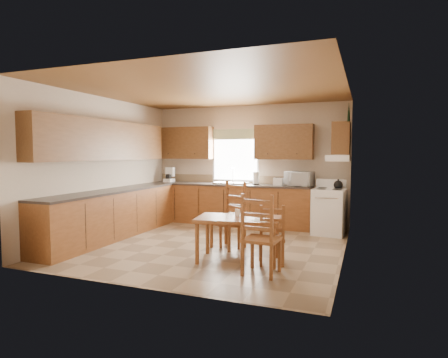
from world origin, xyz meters
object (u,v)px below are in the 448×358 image
(chair_near_left, at_px, (271,234))
(chair_far_left, at_px, (228,215))
(stove, at_px, (329,212))
(microwave, at_px, (299,179))
(dining_table, at_px, (238,239))
(chair_far_right, at_px, (232,220))
(chair_near_right, at_px, (261,234))

(chair_near_left, relative_size, chair_far_left, 0.78)
(stove, relative_size, chair_near_left, 1.02)
(microwave, height_order, dining_table, microwave)
(dining_table, height_order, chair_near_left, chair_near_left)
(stove, distance_m, chair_far_right, 2.18)
(chair_near_left, xyz_separation_m, chair_far_left, (-0.91, 0.65, 0.12))
(dining_table, distance_m, chair_far_right, 0.88)
(chair_near_right, bearing_deg, stove, -98.46)
(stove, height_order, chair_far_left, chair_far_left)
(dining_table, distance_m, chair_near_right, 0.70)
(chair_far_left, bearing_deg, stove, 71.54)
(chair_far_left, bearing_deg, dining_table, -35.46)
(chair_near_left, bearing_deg, dining_table, -14.67)
(stove, distance_m, chair_near_right, 2.92)
(stove, distance_m, microwave, 0.95)
(stove, height_order, chair_near_right, chair_near_right)
(dining_table, distance_m, chair_near_left, 0.51)
(chair_near_left, bearing_deg, chair_far_left, -52.98)
(dining_table, relative_size, chair_near_left, 1.41)
(microwave, height_order, chair_near_left, microwave)
(stove, height_order, dining_table, stove)
(stove, relative_size, dining_table, 0.72)
(microwave, bearing_deg, chair_near_right, -78.93)
(chair_near_left, xyz_separation_m, chair_far_right, (-0.88, 0.76, 0.02))
(microwave, xyz_separation_m, chair_far_right, (-0.83, -1.90, -0.62))
(stove, relative_size, microwave, 1.74)
(stove, xyz_separation_m, chair_near_right, (-0.62, -2.85, 0.09))
(stove, distance_m, chair_far_left, 2.29)
(chair_near_left, relative_size, chair_far_right, 0.97)
(dining_table, bearing_deg, chair_far_right, 107.26)
(dining_table, distance_m, chair_far_left, 0.83)
(dining_table, xyz_separation_m, chair_near_left, (0.50, 0.02, 0.11))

